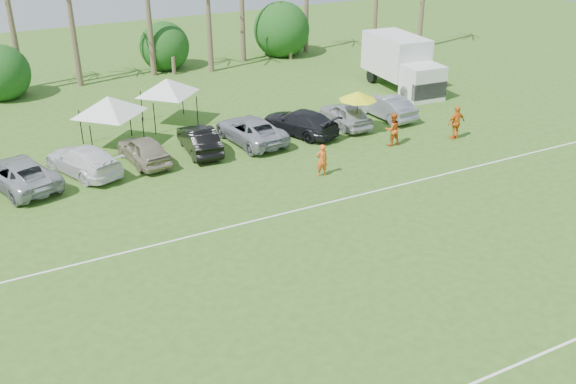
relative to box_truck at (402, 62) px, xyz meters
name	(u,v)px	position (x,y,z in m)	size (l,w,h in m)	color
field_lines	(289,303)	(-18.91, -18.97, -1.91)	(80.00, 12.10, 0.01)	white
bush_tree_2	(168,48)	(-12.91, 12.03, -0.12)	(4.00, 4.00, 4.00)	brown
bush_tree_3	(285,35)	(-2.91, 12.03, -0.12)	(4.00, 4.00, 4.00)	brown
sideline_player_a	(322,160)	(-12.45, -10.21, -1.10)	(0.60, 0.39, 1.64)	#FF5E1C
sideline_player_b	(392,129)	(-6.94, -8.47, -0.99)	(0.90, 0.70, 1.85)	#D45617
sideline_player_c	(456,123)	(-3.19, -9.37, -0.95)	(1.13, 0.47, 1.93)	orange
box_truck	(402,62)	(0.00, 0.00, 0.00)	(3.12, 7.12, 3.58)	silver
canopy_tent_left	(108,96)	(-20.68, -1.72, 1.02)	(4.23, 4.23, 3.43)	black
canopy_tent_right	(167,78)	(-16.69, 0.60, 0.88)	(4.03, 4.03, 3.26)	black
market_umbrella	(358,96)	(-7.56, -5.88, 0.30)	(2.21, 2.21, 2.47)	black
parked_car_2	(19,174)	(-25.87, -4.69, -1.21)	(2.35, 5.10, 1.42)	#9DA1A6
parked_car_3	(83,160)	(-22.81, -4.43, -1.21)	(1.99, 4.89, 1.42)	white
parked_car_4	(144,150)	(-19.76, -4.50, -1.21)	(1.67, 4.16, 1.42)	gray
parked_car_5	(199,140)	(-16.71, -4.47, -1.21)	(1.50, 4.30, 1.42)	black
parked_car_6	(251,130)	(-13.66, -4.42, -1.21)	(2.35, 5.10, 1.42)	#9295A0
parked_car_7	(300,122)	(-10.60, -4.54, -1.21)	(1.99, 4.89, 1.42)	black
parked_car_8	(345,115)	(-7.55, -4.65, -1.21)	(1.67, 4.16, 1.42)	#AFAFB5
parked_car_9	(387,107)	(-4.50, -4.55, -1.21)	(1.50, 4.30, 1.42)	gray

